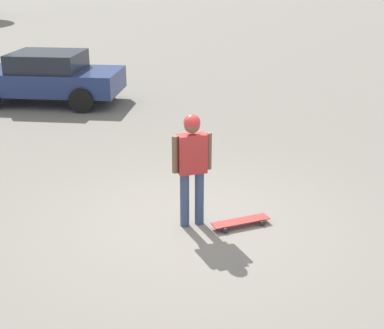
% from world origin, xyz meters
% --- Properties ---
extents(ground_plane, '(220.00, 220.00, 0.00)m').
position_xyz_m(ground_plane, '(0.00, 0.00, 0.00)').
color(ground_plane, gray).
extents(person, '(0.42, 0.47, 1.71)m').
position_xyz_m(person, '(0.00, 0.00, 1.04)').
color(person, '#38476B').
rests_on(person, ground_plane).
extents(skateboard, '(0.69, 0.84, 0.09)m').
position_xyz_m(skateboard, '(0.64, 0.34, 0.07)').
color(skateboard, '#A5332D').
rests_on(skateboard, ground_plane).
extents(car_parked_near, '(4.49, 3.42, 1.40)m').
position_xyz_m(car_parked_near, '(-7.30, 4.12, 0.73)').
color(car_parked_near, navy).
rests_on(car_parked_near, ground_plane).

